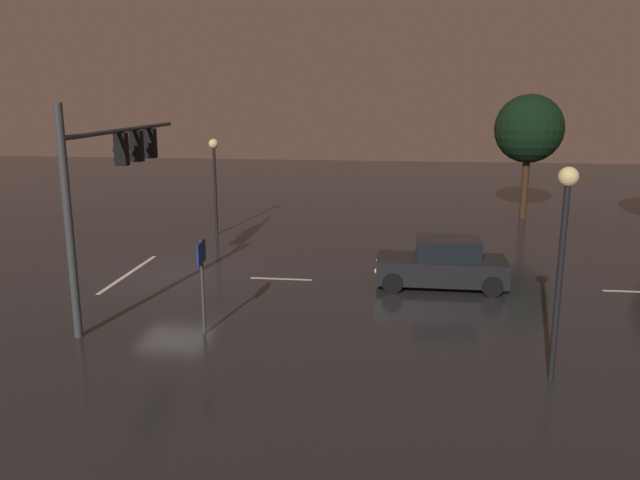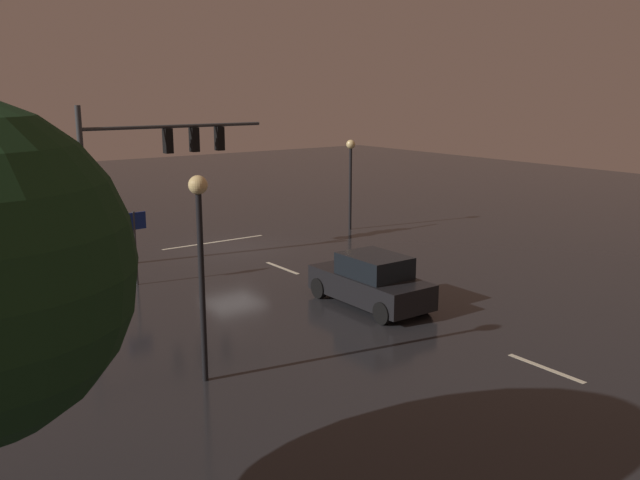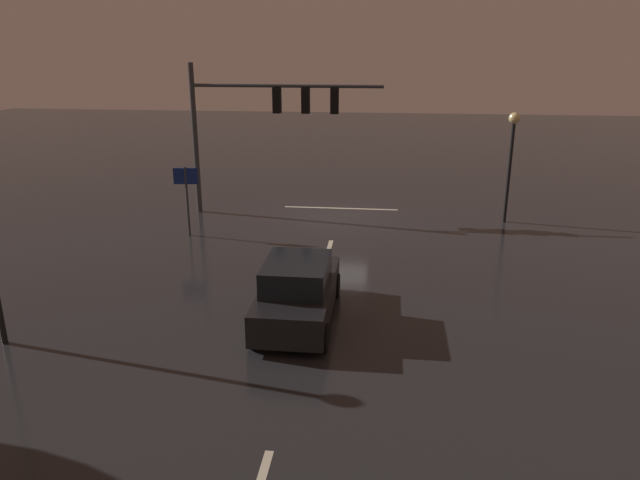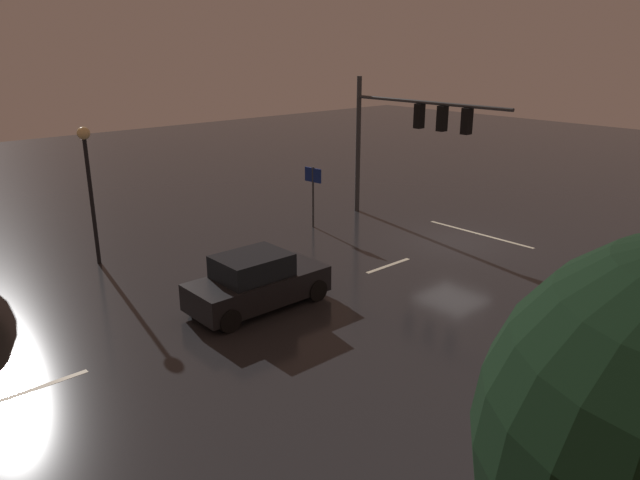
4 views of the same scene
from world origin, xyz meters
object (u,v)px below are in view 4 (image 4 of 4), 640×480
at_px(traffic_signal_assembly, 408,126).
at_px(car_approaching, 257,282).
at_px(street_lamp_right_kerb, 88,169).
at_px(route_sign, 313,184).

relative_size(traffic_signal_assembly, car_approaching, 1.80).
xyz_separation_m(traffic_signal_assembly, street_lamp_right_kerb, (4.05, 12.10, -0.83)).
bearing_deg(route_sign, street_lamp_right_kerb, 78.65).
distance_m(car_approaching, street_lamp_right_kerb, 7.67).
bearing_deg(car_approaching, street_lamp_right_kerb, 16.59).
xyz_separation_m(traffic_signal_assembly, car_approaching, (-2.85, 10.05, -3.48)).
bearing_deg(street_lamp_right_kerb, route_sign, -101.35).
distance_m(traffic_signal_assembly, route_sign, 4.69).
height_order(traffic_signal_assembly, car_approaching, traffic_signal_assembly).
distance_m(traffic_signal_assembly, street_lamp_right_kerb, 12.79).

